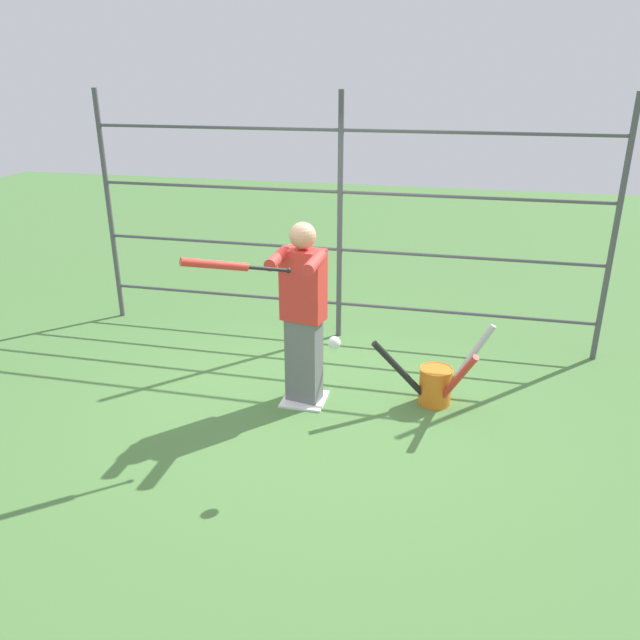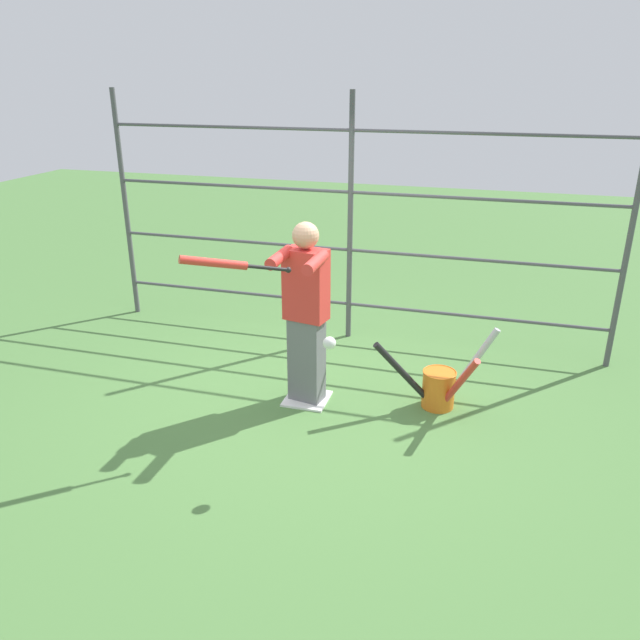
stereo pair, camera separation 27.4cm
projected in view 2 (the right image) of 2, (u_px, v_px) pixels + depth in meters
name	position (u px, v px, depth m)	size (l,w,h in m)	color
ground_plane	(307.00, 400.00, 5.91)	(24.00, 24.00, 0.00)	#4C7A3D
home_plate	(307.00, 399.00, 5.90)	(0.40, 0.40, 0.02)	white
fence_backstop	(350.00, 222.00, 6.82)	(5.68, 0.06, 2.72)	#4C4C51
batter	(306.00, 309.00, 5.55)	(0.43, 0.63, 1.71)	slate
baseball_bat_swinging	(224.00, 264.00, 4.74)	(0.71, 0.59, 0.24)	black
softball_in_flight	(330.00, 343.00, 4.55)	(0.10, 0.10, 0.10)	white
bat_bucket	(440.00, 386.00, 5.69)	(1.07, 0.56, 0.83)	orange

